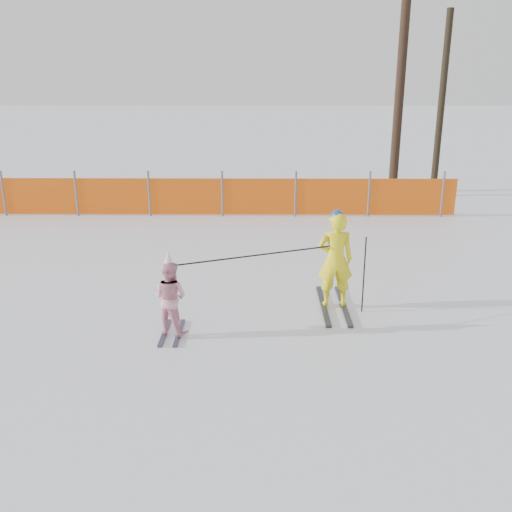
# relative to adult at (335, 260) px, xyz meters

# --- Properties ---
(ground) EXTENTS (120.00, 120.00, 0.00)m
(ground) POSITION_rel_adult_xyz_m (-1.31, -0.80, -0.84)
(ground) COLOR white
(ground) RESTS_ON ground
(adult) EXTENTS (0.60, 1.71, 1.69)m
(adult) POSITION_rel_adult_xyz_m (0.00, 0.00, 0.00)
(adult) COLOR black
(adult) RESTS_ON ground
(child) EXTENTS (0.68, 0.93, 1.32)m
(child) POSITION_rel_adult_xyz_m (-2.59, -1.07, -0.23)
(child) COLOR black
(child) RESTS_ON ground
(ski_poles) EXTENTS (2.94, 1.00, 1.29)m
(ski_poles) POSITION_rel_adult_xyz_m (-0.71, -0.42, 0.11)
(ski_poles) COLOR black
(ski_poles) RESTS_ON ground
(safety_fence) EXTENTS (14.40, 0.06, 1.25)m
(safety_fence) POSITION_rel_adult_xyz_m (-3.13, 6.34, -0.28)
(safety_fence) COLOR #595960
(safety_fence) RESTS_ON ground
(tree_trunks) EXTENTS (1.39, 0.93, 7.30)m
(tree_trunks) POSITION_rel_adult_xyz_m (3.45, 9.60, 2.57)
(tree_trunks) COLOR black
(tree_trunks) RESTS_ON ground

